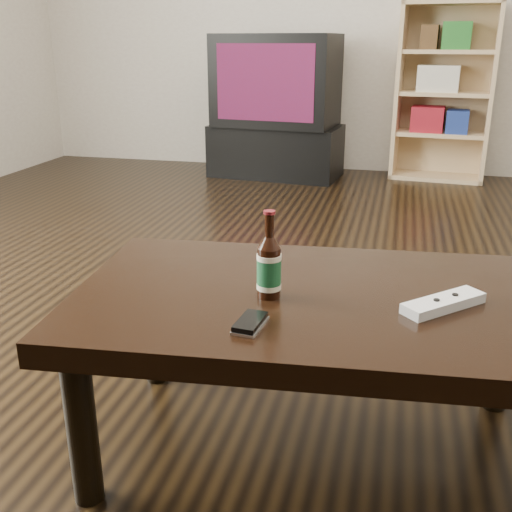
% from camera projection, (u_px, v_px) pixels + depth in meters
% --- Properties ---
extents(floor, '(5.00, 6.00, 0.01)m').
position_uv_depth(floor, '(256.00, 341.00, 2.07)').
color(floor, black).
rests_on(floor, ground).
extents(tv_stand, '(1.00, 0.58, 0.38)m').
position_uv_depth(tv_stand, '(276.00, 151.00, 4.51)').
color(tv_stand, black).
rests_on(tv_stand, floor).
extents(tv, '(0.91, 0.63, 0.64)m').
position_uv_depth(tv, '(277.00, 81.00, 4.34)').
color(tv, black).
rests_on(tv, tv_stand).
extents(bookshelf, '(0.69, 0.37, 1.23)m').
position_uv_depth(bookshelf, '(443.00, 90.00, 4.29)').
color(bookshelf, tan).
rests_on(bookshelf, floor).
extents(coffee_table, '(1.19, 0.76, 0.43)m').
position_uv_depth(coffee_table, '(319.00, 315.00, 1.40)').
color(coffee_table, black).
rests_on(coffee_table, floor).
extents(beer_bottle, '(0.07, 0.07, 0.20)m').
position_uv_depth(beer_bottle, '(269.00, 267.00, 1.34)').
color(beer_bottle, black).
rests_on(beer_bottle, coffee_table).
extents(phone, '(0.06, 0.10, 0.02)m').
position_uv_depth(phone, '(250.00, 323.00, 1.22)').
color(phone, silver).
rests_on(phone, coffee_table).
extents(remote, '(0.19, 0.18, 0.03)m').
position_uv_depth(remote, '(443.00, 303.00, 1.30)').
color(remote, silver).
rests_on(remote, coffee_table).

